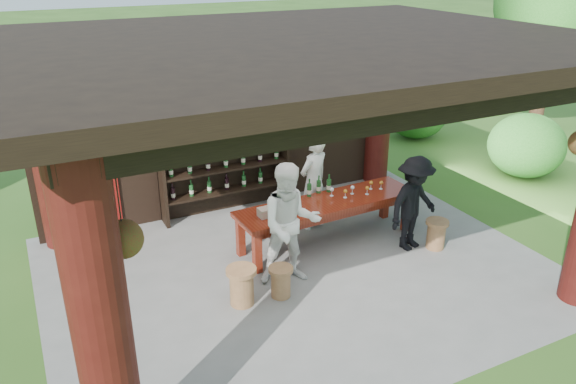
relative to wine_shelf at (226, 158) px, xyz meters
name	(u,v)px	position (x,y,z in m)	size (l,w,h in m)	color
ground	(300,270)	(0.23, -2.45, -1.07)	(90.00, 90.00, 0.00)	#2D5119
pavilion	(286,129)	(0.22, -2.02, 1.06)	(7.50, 6.00, 3.60)	slate
wine_shelf	(226,158)	(0.00, 0.00, 0.00)	(2.42, 0.37, 2.13)	black
tasting_table	(327,208)	(1.06, -1.85, -0.44)	(3.14, 0.93, 0.75)	#631B0E
stool_near_left	(281,281)	(-0.33, -2.95, -0.83)	(0.35, 0.35, 0.46)	brown
stool_near_right	(436,234)	(2.55, -2.82, -0.81)	(0.37, 0.37, 0.49)	brown
stool_far_left	(242,285)	(-0.89, -2.87, -0.78)	(0.42, 0.42, 0.56)	brown
host	(314,182)	(1.13, -1.24, -0.22)	(0.62, 0.41, 1.70)	silver
guest_woman	(290,224)	(-0.02, -2.62, -0.16)	(0.89, 0.69, 1.83)	white
guest_man	(414,204)	(2.19, -2.62, -0.28)	(1.02, 0.59, 1.58)	black
table_bottles	(319,185)	(1.08, -1.51, -0.17)	(0.47, 0.14, 0.31)	#194C1E
table_glasses	(347,192)	(1.44, -1.84, -0.25)	(2.19, 0.44, 0.15)	silver
napkin_basket	(267,212)	(-0.07, -1.92, -0.25)	(0.26, 0.18, 0.14)	#BF6672
shrubs	(365,200)	(1.91, -1.69, -0.54)	(14.38, 9.70, 1.36)	#194C14
trees	(427,24)	(3.23, -1.29, 2.30)	(21.45, 9.76, 4.80)	#3F2819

